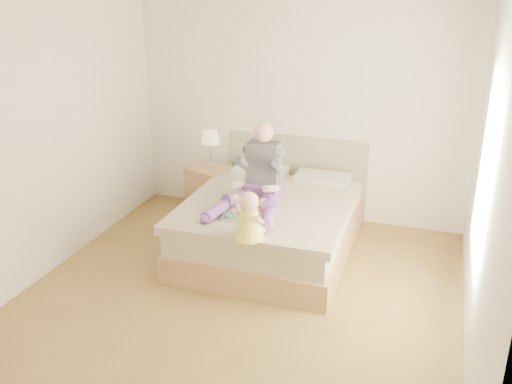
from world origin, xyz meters
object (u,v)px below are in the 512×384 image
(adult, at_px, (258,180))
(baby, at_px, (250,219))
(tray, at_px, (250,212))
(bed, at_px, (274,221))
(nightstand, at_px, (212,191))

(adult, height_order, baby, adult)
(adult, relative_size, tray, 1.81)
(bed, relative_size, adult, 2.16)
(adult, bearing_deg, tray, -84.26)
(adult, xyz_separation_m, tray, (0.03, -0.34, -0.21))
(tray, height_order, baby, baby)
(bed, bearing_deg, tray, -97.23)
(nightstand, distance_m, tray, 1.57)
(baby, bearing_deg, bed, 114.75)
(bed, distance_m, adult, 0.60)
(nightstand, distance_m, adult, 1.37)
(bed, distance_m, baby, 1.15)
(nightstand, relative_size, baby, 1.40)
(adult, xyz_separation_m, baby, (0.19, -0.82, -0.07))
(baby, bearing_deg, tray, 128.51)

